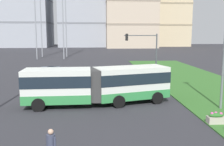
{
  "coord_description": "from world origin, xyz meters",
  "views": [
    {
      "loc": [
        -0.6,
        -7.93,
        5.76
      ],
      "look_at": [
        0.98,
        15.12,
        2.2
      ],
      "focal_mm": 41.34,
      "sensor_mm": 36.0,
      "label": 1
    }
  ],
  "objects": [
    {
      "name": "flower_planter_2",
      "position": [
        7.11,
        7.37,
        0.43
      ],
      "size": [
        1.1,
        0.56,
        0.74
      ],
      "color": "#B7AD9E",
      "rests_on": "grass_median"
    },
    {
      "name": "traffic_light_far_right",
      "position": [
        5.4,
        22.0,
        3.96
      ],
      "size": [
        3.92,
        0.28,
        5.72
      ],
      "color": "#474C51",
      "rests_on": "ground"
    },
    {
      "name": "car_grey_wagon",
      "position": [
        -6.04,
        24.63,
        0.75
      ],
      "size": [
        4.43,
        2.07,
        1.58
      ],
      "color": "slate",
      "rests_on": "ground"
    },
    {
      "name": "pedestrian_crossing",
      "position": [
        -2.49,
        2.67,
        1.0
      ],
      "size": [
        0.47,
        0.4,
        1.74
      ],
      "color": "#4C4238",
      "rests_on": "ground"
    },
    {
      "name": "articulated_bus",
      "position": [
        -0.32,
        12.66,
        1.65
      ],
      "size": [
        11.9,
        4.38,
        3.0
      ],
      "color": "silver",
      "rests_on": "ground"
    }
  ]
}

